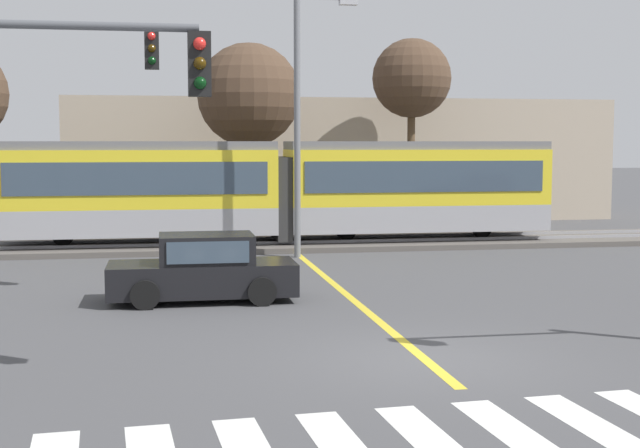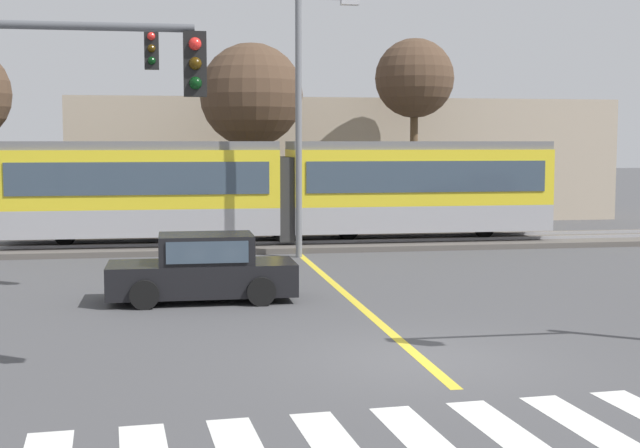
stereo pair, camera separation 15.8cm
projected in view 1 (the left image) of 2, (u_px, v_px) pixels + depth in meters
The scene contains 17 objects.
ground_plane at pixel (425, 359), 14.76m from camera, with size 200.00×200.00×0.00m, color #474749.
track_bed at pixel (289, 244), 30.57m from camera, with size 120.00×4.00×0.18m, color #56514C.
rail_near at pixel (292, 242), 29.85m from camera, with size 120.00×0.08×0.10m, color #939399.
rail_far at pixel (286, 238), 31.27m from camera, with size 120.00×0.08×0.10m, color #939399.
light_rail_tram at pixel (281, 187), 30.34m from camera, with size 18.50×2.64×3.43m.
crosswalk_stripe_3 at pixel (343, 448), 10.47m from camera, with size 0.56×2.80×0.01m, color silver.
crosswalk_stripe_4 at pixel (431, 441), 10.73m from camera, with size 0.56×2.80×0.01m, color silver.
crosswalk_stripe_5 at pixel (515, 433), 10.99m from camera, with size 0.56×2.80×0.01m, color silver.
crosswalk_stripe_6 at pixel (595, 427), 11.25m from camera, with size 0.56×2.80×0.01m, color silver.
lane_centre_line at pixel (348, 296), 20.79m from camera, with size 0.20×15.98×0.01m, color gold.
sedan_crossing at pixel (203, 270), 20.11m from camera, with size 4.20×1.93×1.52m.
traffic_light_mid_left at pixel (32, 107), 19.64m from camera, with size 4.25×0.38×6.54m.
traffic_light_near_left at pixel (39, 131), 12.22m from camera, with size 3.75×0.38×5.69m.
street_lamp_centre at pixel (303, 108), 27.39m from camera, with size 1.98×0.28×8.18m.
bare_tree_west at pixel (249, 95), 34.69m from camera, with size 4.03×4.03×7.44m.
bare_tree_east at pixel (412, 80), 36.51m from camera, with size 3.24×3.24×7.82m.
building_backdrop_far at pixel (338, 159), 41.97m from camera, with size 24.70×6.00×5.52m, color tan.
Camera 1 is at (-4.24, -13.97, 3.59)m, focal length 50.00 mm.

